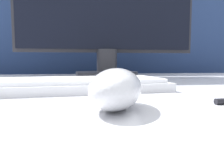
{
  "coord_description": "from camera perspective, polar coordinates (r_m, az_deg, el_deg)",
  "views": [
    {
      "loc": [
        -0.01,
        -0.5,
        0.79
      ],
      "look_at": [
        0.03,
        -0.22,
        0.77
      ],
      "focal_mm": 35.0,
      "sensor_mm": 36.0,
      "label": 1
    }
  ],
  "objects": [
    {
      "name": "partition_panel",
      "position": [
        1.21,
        -7.96,
        -1.22
      ],
      "size": [
        5.0,
        0.03,
        1.3
      ],
      "color": "navy",
      "rests_on": "ground_plane"
    },
    {
      "name": "computer_mouse_near",
      "position": [
        0.25,
        1.14,
        -1.27
      ],
      "size": [
        0.09,
        0.12,
        0.05
      ],
      "rotation": [
        0.0,
        0.0,
        -0.38
      ],
      "color": "silver",
      "rests_on": "desk"
    },
    {
      "name": "monitor",
      "position": [
        0.87,
        -1.41,
        20.04
      ],
      "size": [
        0.68,
        0.24,
        0.52
      ],
      "color": "#28282D",
      "rests_on": "desk"
    },
    {
      "name": "keyboard",
      "position": [
        0.43,
        -14.85,
        -0.26
      ],
      "size": [
        0.45,
        0.19,
        0.02
      ],
      "rotation": [
        0.0,
        0.0,
        0.1
      ],
      "color": "silver",
      "rests_on": "desk"
    }
  ]
}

